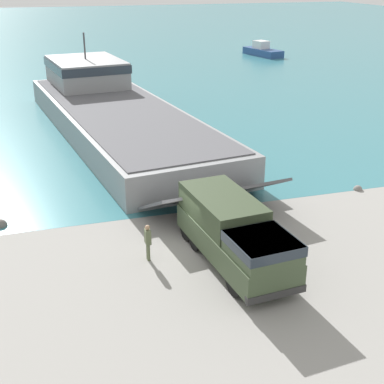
% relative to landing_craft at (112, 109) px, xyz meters
% --- Properties ---
extents(ground_plane, '(240.00, 240.00, 0.00)m').
position_rel_landing_craft_xyz_m(ground_plane, '(0.29, -21.77, -1.63)').
color(ground_plane, gray).
extents(water_surface, '(240.00, 180.00, 0.01)m').
position_rel_landing_craft_xyz_m(water_surface, '(0.29, 71.98, -1.63)').
color(water_surface, teal).
rests_on(water_surface, ground_plane).
extents(landing_craft, '(12.63, 34.19, 6.97)m').
position_rel_landing_craft_xyz_m(landing_craft, '(0.00, 0.00, 0.00)').
color(landing_craft, gray).
rests_on(landing_craft, ground_plane).
extents(military_truck, '(3.33, 7.84, 2.81)m').
position_rel_landing_craft_xyz_m(military_truck, '(1.70, -23.92, -0.12)').
color(military_truck, '#3D4C33').
rests_on(military_truck, ground_plane).
extents(soldier_on_ramp, '(0.24, 0.44, 1.76)m').
position_rel_landing_craft_xyz_m(soldier_on_ramp, '(-1.95, -22.56, -0.61)').
color(soldier_on_ramp, '#566042').
rests_on(soldier_on_ramp, ground_plane).
extents(moored_boat_a, '(4.12, 7.62, 2.18)m').
position_rel_landing_craft_xyz_m(moored_boat_a, '(28.54, 33.83, -0.91)').
color(moored_boat_a, navy).
rests_on(moored_boat_a, ground_plane).
extents(shoreline_rock_a, '(0.54, 0.54, 0.54)m').
position_rel_landing_craft_xyz_m(shoreline_rock_a, '(12.03, -17.97, -1.63)').
color(shoreline_rock_a, gray).
rests_on(shoreline_rock_a, ground_plane).
extents(shoreline_rock_b, '(0.72, 0.72, 0.72)m').
position_rel_landing_craft_xyz_m(shoreline_rock_b, '(-8.58, -16.90, -1.63)').
color(shoreline_rock_b, '#66605B').
rests_on(shoreline_rock_b, ground_plane).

